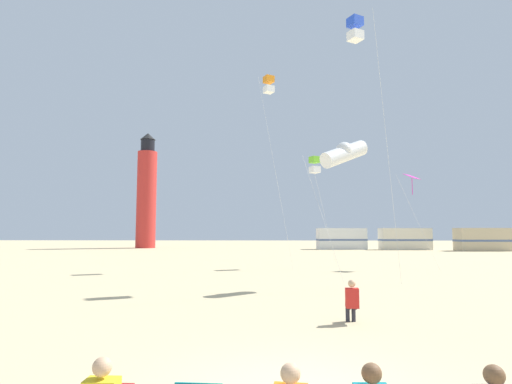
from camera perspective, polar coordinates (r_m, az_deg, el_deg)
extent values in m
sphere|color=#D8A87F|center=(4.90, -20.32, -21.56)|extent=(0.20, 0.20, 0.20)
sphere|color=#D8A87F|center=(4.47, 4.73, -23.53)|extent=(0.20, 0.20, 0.20)
sphere|color=brown|center=(4.60, 15.57, -22.82)|extent=(0.20, 0.20, 0.20)
sphere|color=brown|center=(4.97, 29.84, -20.95)|extent=(0.20, 0.20, 0.20)
cube|color=red|center=(11.64, 13.04, -13.97)|extent=(0.35, 0.24, 0.52)
sphere|color=#D8A87F|center=(11.59, 13.00, -12.12)|extent=(0.20, 0.20, 0.20)
cylinder|color=#2D2D38|center=(11.87, 13.32, -14.97)|extent=(0.15, 0.37, 0.13)
cylinder|color=#2D2D38|center=(12.06, 13.23, -15.93)|extent=(0.11, 0.11, 0.42)
cylinder|color=#2D2D38|center=(11.84, 12.53, -15.01)|extent=(0.15, 0.37, 0.13)
cylinder|color=#2D2D38|center=(12.04, 12.45, -15.96)|extent=(0.11, 0.11, 0.42)
cylinder|color=silver|center=(26.61, 2.69, 2.72)|extent=(2.22, 0.86, 12.36)
cube|color=orange|center=(29.29, 1.75, 15.15)|extent=(0.82, 0.82, 0.44)
cube|color=white|center=(29.06, 1.76, 13.86)|extent=(0.82, 0.82, 0.44)
cylinder|color=silver|center=(27.87, 21.28, -3.84)|extent=(2.43, 0.31, 6.02)
cube|color=#D826A5|center=(29.27, 20.58, 1.99)|extent=(1.22, 1.22, 0.40)
cylinder|color=#D826A5|center=(29.20, 20.62, 0.72)|extent=(0.04, 0.04, 1.10)
cylinder|color=silver|center=(19.67, 17.57, 5.53)|extent=(1.59, 2.32, 12.16)
cube|color=blue|center=(22.22, 13.41, 21.71)|extent=(0.82, 0.82, 0.44)
cube|color=white|center=(21.91, 13.45, 20.08)|extent=(0.82, 0.82, 0.44)
cylinder|color=silver|center=(27.98, 9.34, -3.12)|extent=(1.67, 1.02, 7.01)
cube|color=#72D12D|center=(29.14, 8.04, 4.39)|extent=(0.82, 0.82, 0.44)
cube|color=white|center=(29.03, 8.05, 3.03)|extent=(0.82, 0.82, 0.44)
cylinder|color=silver|center=(17.64, 9.22, -3.76)|extent=(1.55, 2.13, 5.84)
cylinder|color=white|center=(18.86, 11.99, 5.12)|extent=(2.43, 2.03, 1.48)
sphere|color=white|center=(18.88, 11.98, 5.57)|extent=(0.76, 0.76, 0.76)
cylinder|color=red|center=(62.46, -14.78, -0.99)|extent=(2.80, 2.80, 14.00)
cylinder|color=black|center=(63.52, -14.61, 6.14)|extent=(2.00, 2.00, 1.80)
cone|color=black|center=(63.81, -14.58, 7.37)|extent=(2.20, 2.20, 1.00)
cube|color=white|center=(57.08, 11.61, -6.29)|extent=(6.54, 2.72, 2.80)
cube|color=#4C608C|center=(57.08, 11.61, -6.43)|extent=(6.58, 2.76, 0.24)
cube|color=beige|center=(58.20, 19.72, -6.06)|extent=(6.50, 2.59, 2.80)
cube|color=#4C608C|center=(58.20, 19.72, -6.20)|extent=(6.54, 2.63, 0.24)
cube|color=#C6B28C|center=(58.50, 28.66, -5.72)|extent=(6.49, 2.57, 2.80)
cube|color=#4C608C|center=(58.51, 28.67, -5.86)|extent=(6.53, 2.61, 0.24)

